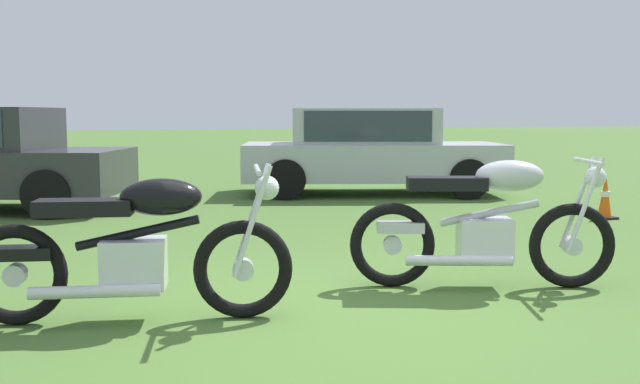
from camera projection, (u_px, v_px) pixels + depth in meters
ground_plane at (344, 309)px, 5.05m from camera, size 120.00×120.00×0.00m
motorcycle_black at (134, 249)px, 4.69m from camera, size 2.05×0.79×1.02m
motorcycle_silver at (486, 224)px, 5.62m from camera, size 1.93×1.02×1.02m
car_silver at (369, 146)px, 12.26m from camera, size 4.63×3.08×1.43m
traffic_cone at (605, 198)px, 9.35m from camera, size 0.25×0.25×0.59m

